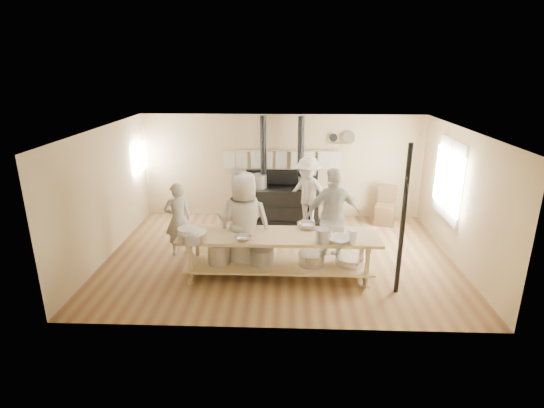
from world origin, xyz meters
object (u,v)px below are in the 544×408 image
at_px(chair, 385,213).
at_px(cook_center, 245,224).
at_px(cook_far_left, 178,219).
at_px(cook_left, 241,220).
at_px(prep_table, 278,251).
at_px(cook_by_window, 307,193).
at_px(cook_right, 333,216).
at_px(stove, 281,201).
at_px(roasting_pan, 332,226).

bearing_deg(chair, cook_center, -121.61).
height_order(cook_far_left, cook_left, cook_left).
bearing_deg(prep_table, cook_by_window, 76.04).
distance_m(prep_table, cook_center, 0.80).
height_order(prep_table, chair, chair).
bearing_deg(chair, cook_far_left, -138.81).
relative_size(cook_far_left, cook_left, 0.79).
bearing_deg(cook_right, cook_far_left, -16.52).
bearing_deg(prep_table, cook_right, 36.03).
xyz_separation_m(stove, roasting_pan, (1.00, -2.69, 0.38)).
height_order(stove, cook_right, stove).
distance_m(cook_far_left, cook_by_window, 3.10).
bearing_deg(cook_right, chair, -138.62).
height_order(cook_right, chair, cook_right).
xyz_separation_m(cook_right, chair, (1.50, 2.10, -0.66)).
distance_m(cook_left, roasting_pan, 1.71).
height_order(stove, cook_by_window, stove).
height_order(cook_far_left, cook_by_window, cook_by_window).
bearing_deg(stove, cook_left, -105.18).
distance_m(cook_far_left, chair, 5.02).
distance_m(cook_left, cook_center, 0.17).
height_order(prep_table, cook_left, cook_left).
bearing_deg(cook_by_window, stove, 172.07).
relative_size(prep_table, cook_far_left, 2.36).
height_order(cook_center, cook_by_window, cook_center).
bearing_deg(cook_left, stove, -97.59).
bearing_deg(cook_by_window, cook_right, -44.43).
distance_m(cook_by_window, roasting_pan, 2.21).
bearing_deg(roasting_pan, cook_far_left, 168.50).
bearing_deg(cook_center, stove, -104.00).
bearing_deg(chair, cook_left, -124.02).
xyz_separation_m(cook_by_window, chair, (1.93, 0.36, -0.58)).
distance_m(cook_right, cook_by_window, 1.79).
height_order(cook_by_window, roasting_pan, cook_by_window).
relative_size(prep_table, roasting_pan, 8.08).
bearing_deg(cook_left, chair, -135.09).
height_order(stove, cook_center, stove).
bearing_deg(cook_by_window, cook_far_left, -118.31).
xyz_separation_m(cook_far_left, cook_right, (3.12, -0.19, 0.19)).
height_order(cook_center, chair, cook_center).
distance_m(cook_far_left, cook_left, 1.48).
bearing_deg(cook_left, roasting_pan, -173.95).
height_order(cook_far_left, roasting_pan, cook_far_left).
bearing_deg(cook_right, roasting_pan, 69.65).
xyz_separation_m(stove, cook_left, (-0.72, -2.64, 0.45)).
distance_m(prep_table, cook_left, 0.92).
distance_m(stove, roasting_pan, 2.89).
relative_size(cook_far_left, chair, 1.57).
height_order(prep_table, cook_far_left, cook_far_left).
bearing_deg(prep_table, cook_far_left, 155.21).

